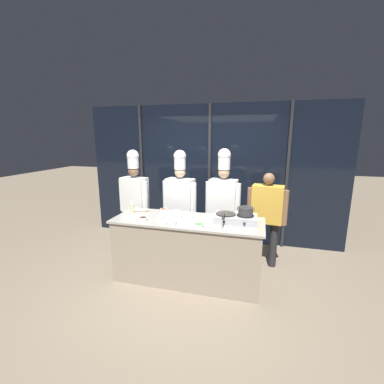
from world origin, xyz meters
name	(u,v)px	position (x,y,z in m)	size (l,w,h in m)	color
ground_plane	(188,278)	(0.00, 0.00, 0.00)	(24.00, 24.00, 0.00)	#7F705B
window_wall_back	(210,174)	(0.00, 1.62, 1.35)	(5.11, 0.09, 2.70)	black
demo_counter	(188,250)	(0.00, 0.00, 0.47)	(2.15, 0.76, 0.93)	gray
portable_stove	(235,218)	(0.67, 0.07, 0.98)	(0.58, 0.37, 0.11)	#B2B5BA
frying_pan	(226,212)	(0.54, 0.06, 1.06)	(0.28, 0.49, 0.05)	#38332D
stock_pot	(246,211)	(0.80, 0.07, 1.10)	(0.23, 0.20, 0.11)	#333335
squeeze_bottle_oil	(132,207)	(-0.91, 0.09, 1.02)	(0.05, 0.05, 0.19)	beige
prep_bowl_rice	(172,223)	(-0.14, -0.27, 0.96)	(0.15, 0.15, 0.05)	white
prep_bowl_onion	(187,216)	(-0.02, 0.06, 0.96)	(0.17, 0.17, 0.06)	white
prep_bowl_soy_glaze	(143,219)	(-0.59, -0.21, 0.96)	(0.11, 0.11, 0.05)	white
prep_bowl_chili_flakes	(163,210)	(-0.47, 0.26, 0.96)	(0.11, 0.11, 0.05)	white
prep_bowl_bean_sprouts	(177,212)	(-0.25, 0.25, 0.96)	(0.12, 0.12, 0.04)	white
prep_bowl_shrimp	(160,217)	(-0.41, -0.05, 0.95)	(0.11, 0.11, 0.04)	white
prep_bowl_scallions	(199,225)	(0.22, -0.24, 0.95)	(0.15, 0.15, 0.04)	white
serving_spoon_slotted	(145,211)	(-0.76, 0.21, 0.94)	(0.19, 0.13, 0.02)	olive
chef_head	(135,196)	(-1.17, 0.67, 1.06)	(0.60, 0.32, 1.87)	#4C4C51
chef_sous	(180,198)	(-0.35, 0.75, 1.05)	(0.62, 0.31, 1.87)	#232326
chef_line	(223,198)	(0.40, 0.78, 1.08)	(0.59, 0.28, 1.90)	#2D3856
person_guest	(267,211)	(1.11, 0.75, 0.92)	(0.62, 0.30, 1.54)	#232326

